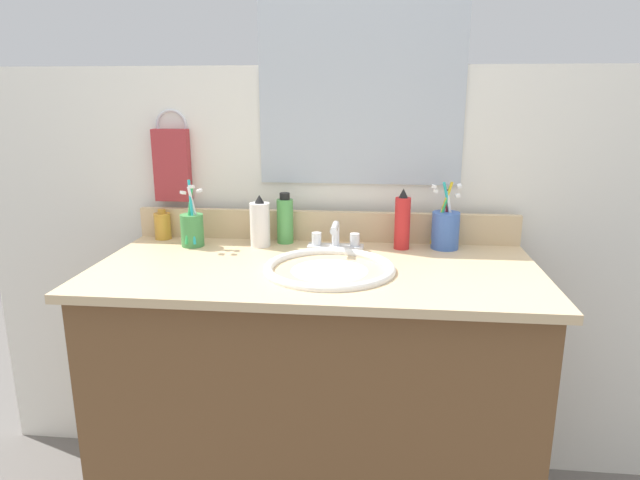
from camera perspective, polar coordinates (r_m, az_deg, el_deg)
The scene contains 15 objects.
vanity_cabinet at distance 1.62m, azimuth -0.44°, elevation -16.44°, with size 1.11×0.51×0.76m, color brown.
countertop at distance 1.45m, azimuth -0.47°, elevation -3.08°, with size 1.15×0.56×0.02m, color #D1B284.
backsplash at distance 1.69m, azimuth 0.53°, elevation 1.46°, with size 1.15×0.02×0.09m, color #D1B284.
back_wall at distance 1.80m, azimuth 0.70°, elevation -3.68°, with size 2.25×0.04×1.30m, color white.
mirror_panel at distance 1.68m, azimuth 4.21°, elevation 15.24°, with size 0.60×0.01×0.56m, color #B2BCC6.
towel_ring at distance 1.80m, azimuth -14.93°, elevation 11.25°, with size 0.10×0.10×0.01m, color silver.
hand_towel at distance 1.79m, azimuth -14.88°, elevation 7.39°, with size 0.11×0.04×0.22m, color #A53338.
sink_basin at distance 1.42m, azimuth 0.97°, elevation -4.26°, with size 0.34×0.34×0.11m.
faucet at distance 1.59m, azimuth 1.59°, elevation -0.04°, with size 0.16×0.10×0.08m.
bottle_lotion_white at distance 1.63m, azimuth -6.15°, elevation 1.68°, with size 0.06×0.06×0.15m.
bottle_oil_amber at distance 1.78m, azimuth -15.79°, elevation 1.43°, with size 0.05×0.05×0.09m.
bottle_toner_green at distance 1.66m, azimuth -3.59°, elevation 2.07°, with size 0.05×0.05×0.15m.
bottle_spray_red at distance 1.61m, azimuth 8.41°, elevation 1.87°, with size 0.04×0.04×0.18m.
cup_green at distance 1.67m, azimuth -12.93°, elevation 1.15°, with size 0.07×0.08×0.20m.
cup_blue_plastic at distance 1.64m, azimuth 12.69°, elevation 1.13°, with size 0.09×0.08×0.19m.
Camera 1 is at (0.15, -1.38, 1.22)m, focal length 31.32 mm.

